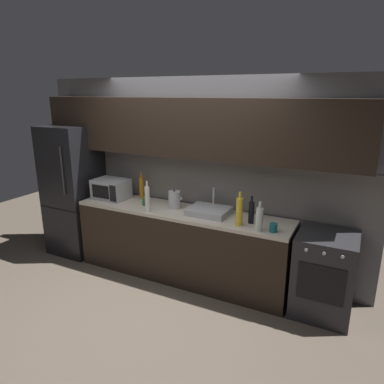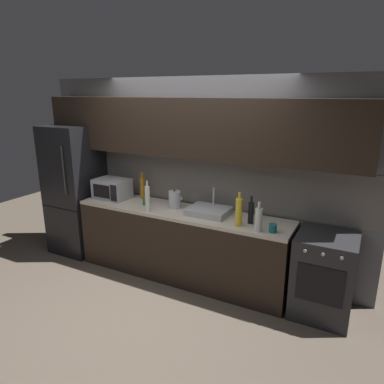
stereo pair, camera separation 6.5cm
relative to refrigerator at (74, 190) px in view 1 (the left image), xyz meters
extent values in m
plane|color=#4C4238|center=(1.77, -0.90, -0.93)|extent=(10.00, 10.00, 0.00)
cube|color=slate|center=(1.77, 0.40, 0.32)|extent=(4.52, 0.10, 2.50)
cube|color=slate|center=(1.77, 0.35, 0.27)|extent=(4.52, 0.01, 0.60)
cube|color=black|center=(1.77, 0.18, 0.97)|extent=(4.16, 0.34, 0.70)
cube|color=black|center=(1.77, 0.00, -0.50)|extent=(2.78, 0.60, 0.86)
cube|color=beige|center=(1.77, 0.00, -0.05)|extent=(2.78, 0.60, 0.04)
cube|color=black|center=(0.00, 0.00, 0.00)|extent=(0.68, 0.66, 1.87)
cube|color=black|center=(0.00, -0.33, -0.19)|extent=(0.67, 0.00, 0.01)
cylinder|color=#333333|center=(0.19, -0.35, 0.37)|extent=(0.02, 0.02, 0.65)
cube|color=#232326|center=(3.50, 0.00, -0.48)|extent=(0.60, 0.60, 0.90)
cube|color=black|center=(3.50, -0.30, -0.44)|extent=(0.45, 0.01, 0.40)
cylinder|color=#B2B2B7|center=(3.33, -0.31, -0.10)|extent=(0.03, 0.02, 0.03)
cylinder|color=#B2B2B7|center=(3.50, -0.31, -0.10)|extent=(0.03, 0.02, 0.03)
cylinder|color=#B2B2B7|center=(3.66, -0.31, -0.10)|extent=(0.03, 0.02, 0.03)
cube|color=#A8AAAF|center=(0.68, 0.02, 0.10)|extent=(0.46, 0.34, 0.27)
cube|color=black|center=(0.64, -0.15, 0.10)|extent=(0.28, 0.01, 0.18)
cube|color=black|center=(0.85, -0.15, 0.10)|extent=(0.10, 0.01, 0.22)
cube|color=#ADAFB5|center=(2.14, 0.03, 0.01)|extent=(0.48, 0.38, 0.08)
cylinder|color=silver|center=(2.14, 0.16, 0.16)|extent=(0.02, 0.02, 0.22)
cylinder|color=#B7BABF|center=(1.66, 0.05, 0.07)|extent=(0.15, 0.15, 0.22)
sphere|color=black|center=(1.66, 0.05, 0.20)|extent=(0.02, 0.02, 0.02)
cone|color=#B7BABF|center=(1.75, 0.05, 0.12)|extent=(0.03, 0.03, 0.05)
cylinder|color=gold|center=(2.59, -0.15, 0.12)|extent=(0.08, 0.08, 0.31)
cylinder|color=gold|center=(2.59, -0.15, 0.31)|extent=(0.03, 0.03, 0.07)
cylinder|color=black|center=(2.68, -0.03, 0.09)|extent=(0.06, 0.06, 0.24)
cylinder|color=black|center=(2.68, -0.03, 0.25)|extent=(0.02, 0.02, 0.07)
cylinder|color=#B27019|center=(1.06, 0.20, 0.12)|extent=(0.06, 0.06, 0.30)
cylinder|color=#B27019|center=(1.06, 0.20, 0.30)|extent=(0.02, 0.02, 0.07)
cylinder|color=silver|center=(2.82, -0.21, 0.09)|extent=(0.08, 0.08, 0.25)
cylinder|color=silver|center=(2.82, -0.21, 0.25)|extent=(0.03, 0.03, 0.07)
cylinder|color=silver|center=(1.42, -0.21, 0.12)|extent=(0.06, 0.06, 0.31)
cylinder|color=silver|center=(1.42, -0.21, 0.31)|extent=(0.02, 0.02, 0.07)
cylinder|color=#19666B|center=(2.97, -0.17, 0.01)|extent=(0.08, 0.08, 0.09)
cylinder|color=#1E6B2D|center=(1.26, -0.02, 0.01)|extent=(0.08, 0.08, 0.09)
camera|label=1|loc=(3.74, -3.58, 1.37)|focal=32.60mm
camera|label=2|loc=(3.80, -3.55, 1.37)|focal=32.60mm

